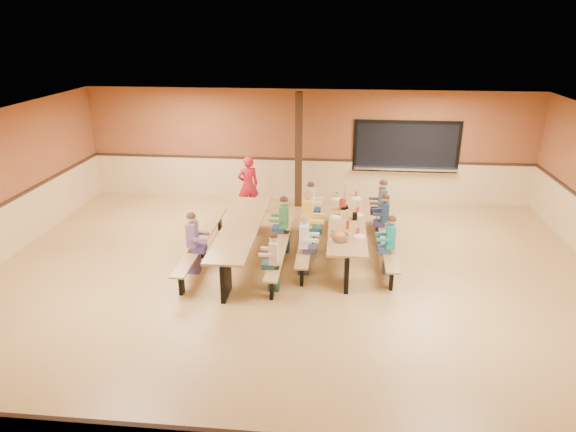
# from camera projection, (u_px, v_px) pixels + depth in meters

# --- Properties ---
(ground) EXTENTS (12.00, 12.00, 0.00)m
(ground) POSITION_uv_depth(u_px,v_px,m) (290.00, 284.00, 9.67)
(ground) COLOR #A4763E
(ground) RESTS_ON ground
(room_envelope) EXTENTS (12.04, 10.04, 3.02)m
(room_envelope) POSITION_uv_depth(u_px,v_px,m) (290.00, 250.00, 9.43)
(room_envelope) COLOR brown
(room_envelope) RESTS_ON ground
(kitchen_pass_through) EXTENTS (2.78, 0.28, 1.38)m
(kitchen_pass_through) POSITION_uv_depth(u_px,v_px,m) (406.00, 149.00, 13.51)
(kitchen_pass_through) COLOR black
(kitchen_pass_through) RESTS_ON ground
(structural_post) EXTENTS (0.18, 0.18, 3.00)m
(structural_post) POSITION_uv_depth(u_px,v_px,m) (299.00, 151.00, 13.25)
(structural_post) COLOR black
(structural_post) RESTS_ON ground
(cafeteria_table_main) EXTENTS (1.91, 3.70, 0.74)m
(cafeteria_table_main) POSITION_uv_depth(u_px,v_px,m) (346.00, 229.00, 10.83)
(cafeteria_table_main) COLOR #9C723E
(cafeteria_table_main) RESTS_ON ground
(cafeteria_table_second) EXTENTS (1.91, 3.70, 0.74)m
(cafeteria_table_second) POSITION_uv_depth(u_px,v_px,m) (242.00, 235.00, 10.51)
(cafeteria_table_second) COLOR #9C723E
(cafeteria_table_second) RESTS_ON ground
(seated_child_white_left) EXTENTS (0.37, 0.30, 1.21)m
(seated_child_white_left) POSITION_uv_depth(u_px,v_px,m) (304.00, 244.00, 9.89)
(seated_child_white_left) COLOR white
(seated_child_white_left) RESTS_ON ground
(seated_adult_yellow) EXTENTS (0.46, 0.38, 1.41)m
(seated_adult_yellow) POSITION_uv_depth(u_px,v_px,m) (307.00, 221.00, 10.80)
(seated_adult_yellow) COLOR yellow
(seated_adult_yellow) RESTS_ON ground
(seated_child_grey_left) EXTENTS (0.36, 0.29, 1.19)m
(seated_child_grey_left) POSITION_uv_depth(u_px,v_px,m) (311.00, 207.00, 11.90)
(seated_child_grey_left) COLOR white
(seated_child_grey_left) RESTS_ON ground
(seated_child_teal_right) EXTENTS (0.36, 0.29, 1.19)m
(seated_child_teal_right) POSITION_uv_depth(u_px,v_px,m) (390.00, 245.00, 9.88)
(seated_child_teal_right) COLOR #16837A
(seated_child_teal_right) RESTS_ON ground
(seated_child_navy_right) EXTENTS (0.34, 0.28, 1.16)m
(seated_child_navy_right) POSITION_uv_depth(u_px,v_px,m) (384.00, 220.00, 11.18)
(seated_child_navy_right) COLOR navy
(seated_child_navy_right) RESTS_ON ground
(seated_child_char_right) EXTENTS (0.39, 0.32, 1.26)m
(seated_child_char_right) POSITION_uv_depth(u_px,v_px,m) (382.00, 206.00, 11.85)
(seated_child_char_right) COLOR #474E50
(seated_child_char_right) RESTS_ON ground
(seated_child_purple_sec) EXTENTS (0.38, 0.31, 1.23)m
(seated_child_purple_sec) POSITION_uv_depth(u_px,v_px,m) (193.00, 243.00, 9.92)
(seated_child_purple_sec) COLOR #724F78
(seated_child_purple_sec) RESTS_ON ground
(seated_child_green_sec) EXTENTS (0.38, 0.31, 1.23)m
(seated_child_green_sec) POSITION_uv_depth(u_px,v_px,m) (284.00, 225.00, 10.82)
(seated_child_green_sec) COLOR #3B7C43
(seated_child_green_sec) RESTS_ON ground
(seated_child_tan_sec) EXTENTS (0.33, 0.27, 1.13)m
(seated_child_tan_sec) POSITION_uv_depth(u_px,v_px,m) (274.00, 262.00, 9.26)
(seated_child_tan_sec) COLOR beige
(seated_child_tan_sec) RESTS_ON ground
(standing_woman) EXTENTS (0.64, 0.55, 1.49)m
(standing_woman) POSITION_uv_depth(u_px,v_px,m) (248.00, 185.00, 13.01)
(standing_woman) COLOR red
(standing_woman) RESTS_ON ground
(punch_pitcher) EXTENTS (0.16, 0.16, 0.22)m
(punch_pitcher) POSITION_uv_depth(u_px,v_px,m) (343.00, 204.00, 11.34)
(punch_pitcher) COLOR red
(punch_pitcher) RESTS_ON cafeteria_table_main
(chip_bowl) EXTENTS (0.32, 0.32, 0.15)m
(chip_bowl) POSITION_uv_depth(u_px,v_px,m) (340.00, 237.00, 9.71)
(chip_bowl) COLOR orange
(chip_bowl) RESTS_ON cafeteria_table_main
(napkin_dispenser) EXTENTS (0.10, 0.14, 0.13)m
(napkin_dispenser) POSITION_uv_depth(u_px,v_px,m) (355.00, 216.00, 10.76)
(napkin_dispenser) COLOR black
(napkin_dispenser) RESTS_ON cafeteria_table_main
(condiment_mustard) EXTENTS (0.06, 0.06, 0.17)m
(condiment_mustard) POSITION_uv_depth(u_px,v_px,m) (347.00, 214.00, 10.85)
(condiment_mustard) COLOR yellow
(condiment_mustard) RESTS_ON cafeteria_table_main
(condiment_ketchup) EXTENTS (0.06, 0.06, 0.17)m
(condiment_ketchup) POSITION_uv_depth(u_px,v_px,m) (348.00, 225.00, 10.25)
(condiment_ketchup) COLOR #B2140F
(condiment_ketchup) RESTS_ON cafeteria_table_main
(table_paddle) EXTENTS (0.16, 0.16, 0.56)m
(table_paddle) POSITION_uv_depth(u_px,v_px,m) (345.00, 203.00, 11.33)
(table_paddle) COLOR black
(table_paddle) RESTS_ON cafeteria_table_main
(place_settings) EXTENTS (0.65, 3.30, 0.11)m
(place_settings) POSITION_uv_depth(u_px,v_px,m) (347.00, 217.00, 10.73)
(place_settings) COLOR beige
(place_settings) RESTS_ON cafeteria_table_main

